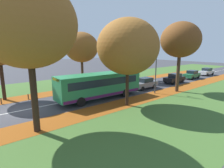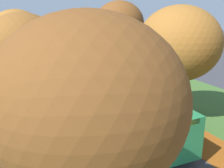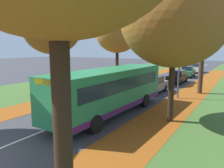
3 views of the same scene
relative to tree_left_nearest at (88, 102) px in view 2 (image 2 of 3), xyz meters
The scene contains 15 objects.
leaf_litter_left 15.63m from the tree_left_nearest, 87.57° to the left, with size 2.80×60.00×0.00m, color #8C4714.
grass_verge_right 25.69m from the tree_left_nearest, 54.72° to the left, with size 12.00×90.00×0.01m, color #3D6028.
leaf_litter_right 18.45m from the tree_left_nearest, 55.68° to the left, with size 2.80×60.00×0.00m, color #8C4714.
road_centre_line 21.90m from the tree_left_nearest, 75.65° to the left, with size 0.12×80.00×0.01m, color silver.
tree_left_nearest is the anchor object (origin of this frame).
tree_left_near 10.42m from the tree_left_nearest, 91.19° to the left, with size 4.89×4.89×8.20m.
tree_left_mid 20.24m from the tree_left_nearest, 88.65° to the left, with size 5.13×5.13×8.37m.
tree_right_near 14.07m from the tree_left_nearest, 42.01° to the left, with size 6.06×6.06×8.68m.
tree_right_mid 21.72m from the tree_left_nearest, 61.22° to the left, with size 5.12×5.12×9.23m.
streetlamp_right 18.25m from the tree_left_nearest, 60.61° to the left, with size 1.89×0.28×6.00m.
bus 11.88m from the tree_left_nearest, 53.00° to the left, with size 2.87×10.46×2.98m.
car_grey_lead 18.88m from the tree_left_nearest, 68.98° to the left, with size 1.83×4.22×1.62m.
car_black_following 25.86m from the tree_left_nearest, 74.26° to the left, with size 1.81×4.21×1.62m.
car_green_third_in_line 32.22m from the tree_left_nearest, 78.05° to the left, with size 1.91×4.26×1.62m.
car_silver_fourth_in_line 38.97m from the tree_left_nearest, 80.35° to the left, with size 1.86×4.24×1.62m.
Camera 2 is at (-7.25, -6.06, 8.35)m, focal length 42.00 mm.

